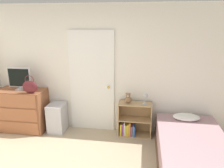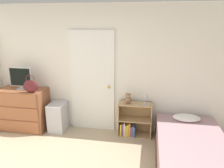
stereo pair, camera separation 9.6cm
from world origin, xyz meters
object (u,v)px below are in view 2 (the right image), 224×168
Objects in this scene: bed at (191,151)px; teddy_bear at (128,99)px; bookshelf at (132,123)px; desk_lamp at (146,97)px; tv at (20,78)px; storage_bin at (58,117)px; dresser at (24,109)px; handbag at (31,86)px.

teddy_bear is at bearing 145.12° from bed.
bed is (1.10, -0.77, -0.54)m from teddy_bear.
desk_lamp is at bearing -9.26° from bookshelf.
tv is 0.81× the size of storage_bin.
tv reaches higher than bed.
tv is 0.70× the size of bookshelf.
desk_lamp is at bearing -6.66° from teddy_bear.
dresser is at bearing -176.20° from storage_bin.
storage_bin is at bearing -179.50° from desk_lamp.
dresser is at bearing 168.57° from bed.
bed is (1.00, -0.77, -0.04)m from bookshelf.
storage_bin is 0.32× the size of bed.
handbag reaches higher than storage_bin.
desk_lamp is (2.21, 0.23, -0.18)m from handbag.
teddy_bear reaches higher than bed.
teddy_bear reaches higher than dresser.
teddy_bear is 1.44m from bed.
dresser is 4.61× the size of teddy_bear.
dresser reaches higher than bookshelf.
handbag is (0.32, -0.19, -0.10)m from tv.
bed is at bearing -37.36° from bookshelf.
bed is (2.56, -0.71, -0.07)m from storage_bin.
storage_bin is at bearing 3.80° from dresser.
handbag is (0.31, -0.17, 0.57)m from dresser.
handbag is 1.60× the size of desk_lamp.
desk_lamp is at bearing 5.90° from handbag.
tv reaches higher than teddy_bear.
storage_bin is 1.88m from desk_lamp.
tv is 2.28× the size of teddy_bear.
dresser is 0.67m from handbag.
teddy_bear is at bearing 2.18° from storage_bin.
handbag is at bearing -28.35° from dresser.
handbag is 0.52× the size of bookshelf.
teddy_bear is (2.18, 0.10, 0.33)m from dresser.
teddy_bear is 0.11× the size of bed.
tv reaches higher than desk_lamp.
tv is at bearing 168.22° from bed.
dresser is 0.67m from tv.
storage_bin is at bearing -177.95° from bookshelf.
tv is 1.10m from storage_bin.
handbag is 1.71× the size of teddy_bear.
bed is (2.97, -0.50, -0.78)m from handbag.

